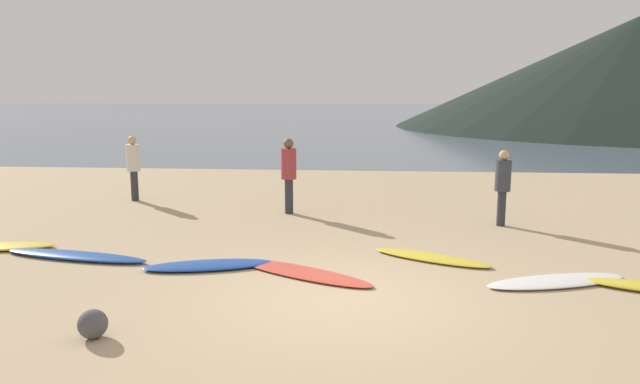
{
  "coord_description": "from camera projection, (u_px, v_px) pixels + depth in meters",
  "views": [
    {
      "loc": [
        0.26,
        -7.43,
        2.75
      ],
      "look_at": [
        -0.77,
        4.8,
        0.6
      ],
      "focal_mm": 32.57,
      "sensor_mm": 36.0,
      "label": 1
    }
  ],
  "objects": [
    {
      "name": "beach_rock_near",
      "position": [
        93.0,
        324.0,
        6.51
      ],
      "size": [
        0.33,
        0.33,
        0.33
      ],
      "primitive_type": "sphere",
      "color": "#4D4C51",
      "rests_on": "ground"
    },
    {
      "name": "person_2",
      "position": [
        133.0,
        163.0,
        14.53
      ],
      "size": [
        0.33,
        0.33,
        1.64
      ],
      "rotation": [
        0.0,
        0.0,
        4.18
      ],
      "color": "#2D2D38",
      "rests_on": "ground"
    },
    {
      "name": "person_0",
      "position": [
        289.0,
        170.0,
        12.99
      ],
      "size": [
        0.34,
        0.34,
        1.7
      ],
      "rotation": [
        0.0,
        0.0,
        4.15
      ],
      "color": "#2D2D38",
      "rests_on": "ground"
    },
    {
      "name": "surfboard_1",
      "position": [
        76.0,
        256.0,
        9.62
      ],
      "size": [
        2.68,
        0.92,
        0.1
      ],
      "primitive_type": "ellipsoid",
      "rotation": [
        0.0,
        0.0,
        -0.18
      ],
      "color": "#1E479E",
      "rests_on": "ground"
    },
    {
      "name": "person_1",
      "position": [
        503.0,
        181.0,
        11.82
      ],
      "size": [
        0.32,
        0.32,
        1.56
      ],
      "rotation": [
        0.0,
        0.0,
        0.68
      ],
      "color": "#2D2D38",
      "rests_on": "ground"
    },
    {
      "name": "headland_hill",
      "position": [
        640.0,
        72.0,
        42.73
      ],
      "size": [
        35.67,
        35.67,
        8.25
      ],
      "primitive_type": "cone",
      "color": "black",
      "rests_on": "ground"
    },
    {
      "name": "surfboard_3",
      "position": [
        302.0,
        272.0,
        8.8
      ],
      "size": [
        2.4,
        1.66,
        0.06
      ],
      "primitive_type": "ellipsoid",
      "rotation": [
        0.0,
        0.0,
        -0.5
      ],
      "color": "#D84C38",
      "rests_on": "ground"
    },
    {
      "name": "ocean_water",
      "position": [
        367.0,
        114.0,
        69.26
      ],
      "size": [
        140.0,
        100.0,
        0.01
      ],
      "primitive_type": "cube",
      "color": "slate",
      "rests_on": "ground"
    },
    {
      "name": "surfboard_4",
      "position": [
        432.0,
        257.0,
        9.55
      ],
      "size": [
        2.01,
        1.35,
        0.08
      ],
      "primitive_type": "ellipsoid",
      "rotation": [
        0.0,
        0.0,
        -0.47
      ],
      "color": "yellow",
      "rests_on": "ground"
    },
    {
      "name": "surfboard_2",
      "position": [
        208.0,
        265.0,
        9.11
      ],
      "size": [
        2.08,
        1.06,
        0.09
      ],
      "primitive_type": "ellipsoid",
      "rotation": [
        0.0,
        0.0,
        0.26
      ],
      "color": "#1E479E",
      "rests_on": "ground"
    },
    {
      "name": "surfboard_5",
      "position": [
        556.0,
        281.0,
        8.38
      ],
      "size": [
        2.27,
        1.24,
        0.07
      ],
      "primitive_type": "ellipsoid",
      "rotation": [
        0.0,
        0.0,
        0.32
      ],
      "color": "white",
      "rests_on": "ground"
    },
    {
      "name": "ground_plane",
      "position": [
        359.0,
        186.0,
        17.62
      ],
      "size": [
        120.0,
        120.0,
        0.2
      ],
      "primitive_type": "cube",
      "color": "tan",
      "rests_on": "ground"
    }
  ]
}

